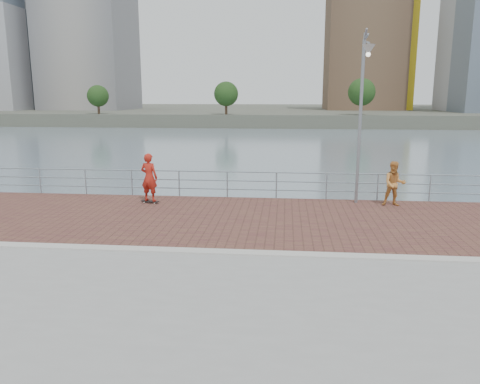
# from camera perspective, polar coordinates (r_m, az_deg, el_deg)

# --- Properties ---
(water) EXTENTS (400.00, 400.00, 0.00)m
(water) POSITION_cam_1_polar(r_m,az_deg,el_deg) (13.68, -0.85, -15.43)
(water) COLOR slate
(water) RESTS_ON ground
(brick_lane) EXTENTS (40.00, 6.80, 0.02)m
(brick_lane) POSITION_cam_1_polar(r_m,az_deg,el_deg) (16.30, 0.55, -3.29)
(brick_lane) COLOR brown
(brick_lane) RESTS_ON seawall
(curb) EXTENTS (40.00, 0.40, 0.06)m
(curb) POSITION_cam_1_polar(r_m,az_deg,el_deg) (12.87, -0.88, -7.37)
(curb) COLOR #B7B5AD
(curb) RESTS_ON seawall
(far_shore) EXTENTS (320.00, 95.00, 2.50)m
(far_shore) POSITION_cam_1_polar(r_m,az_deg,el_deg) (134.68, 5.09, 9.66)
(far_shore) COLOR #4C5142
(far_shore) RESTS_ON ground
(guardrail) EXTENTS (39.06, 0.06, 1.13)m
(guardrail) POSITION_cam_1_polar(r_m,az_deg,el_deg) (19.46, 1.44, 1.25)
(guardrail) COLOR #8C9EA8
(guardrail) RESTS_ON brick_lane
(street_lamp) EXTENTS (0.46, 1.34, 6.31)m
(street_lamp) POSITION_cam_1_polar(r_m,az_deg,el_deg) (18.34, 14.85, 12.13)
(street_lamp) COLOR gray
(street_lamp) RESTS_ON brick_lane
(skateboard) EXTENTS (0.74, 0.34, 0.08)m
(skateboard) POSITION_cam_1_polar(r_m,az_deg,el_deg) (18.94, -10.90, -1.13)
(skateboard) COLOR black
(skateboard) RESTS_ON brick_lane
(skateboarder) EXTENTS (0.78, 0.60, 1.91)m
(skateboarder) POSITION_cam_1_polar(r_m,az_deg,el_deg) (18.75, -11.02, 1.77)
(skateboarder) COLOR red
(skateboarder) RESTS_ON skateboard
(bystander) EXTENTS (0.87, 0.69, 1.73)m
(bystander) POSITION_cam_1_polar(r_m,az_deg,el_deg) (18.94, 18.30, 0.96)
(bystander) COLOR #CF863C
(bystander) RESTS_ON brick_lane
(skyline) EXTENTS (233.00, 41.00, 59.98)m
(skyline) POSITION_cam_1_polar(r_m,az_deg,el_deg) (121.08, 19.51, 20.47)
(skyline) COLOR #ADA38E
(skyline) RESTS_ON far_shore
(shoreline_trees) EXTENTS (169.48, 4.97, 6.63)m
(shoreline_trees) POSITION_cam_1_polar(r_m,az_deg,el_deg) (89.87, 13.52, 11.54)
(shoreline_trees) COLOR #473323
(shoreline_trees) RESTS_ON far_shore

